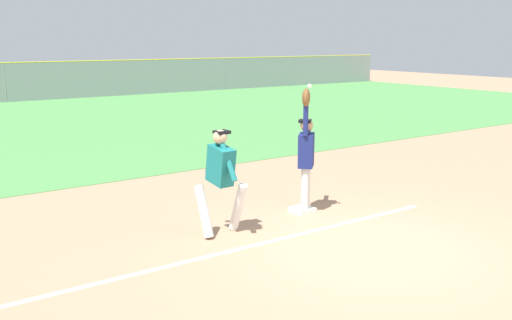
{
  "coord_description": "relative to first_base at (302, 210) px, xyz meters",
  "views": [
    {
      "loc": [
        -6.05,
        -5.69,
        3.1
      ],
      "look_at": [
        -0.54,
        2.19,
        1.05
      ],
      "focal_mm": 39.72,
      "sensor_mm": 36.0,
      "label": 1
    }
  ],
  "objects": [
    {
      "name": "first_base",
      "position": [
        0.0,
        0.0,
        0.0
      ],
      "size": [
        0.39,
        0.39,
        0.08
      ],
      "primitive_type": "cube",
      "rotation": [
        0.0,
        0.0,
        0.04
      ],
      "color": "white",
      "rests_on": "ground_plane"
    },
    {
      "name": "outfield_grass",
      "position": [
        -0.36,
        13.56,
        -0.04
      ],
      "size": [
        51.95,
        18.87,
        0.01
      ],
      "primitive_type": "cube",
      "color": "#4C8C47",
      "rests_on": "ground_plane"
    },
    {
      "name": "runner",
      "position": [
        -1.86,
        -0.19,
        0.96
      ],
      "size": [
        0.74,
        0.84,
        1.72
      ],
      "rotation": [
        0.0,
        0.0,
        0.05
      ],
      "color": "white",
      "rests_on": "ground_plane"
    },
    {
      "name": "outfield_fence",
      "position": [
        -0.36,
        22.99,
        0.96
      ],
      "size": [
        52.03,
        0.08,
        2.0
      ],
      "color": "#93999E",
      "rests_on": "ground_plane"
    },
    {
      "name": "parked_car_green",
      "position": [
        10.77,
        26.43,
        0.63
      ],
      "size": [
        4.57,
        2.46,
        1.25
      ],
      "rotation": [
        0.0,
        0.0,
        0.1
      ],
      "color": "#1E6B33",
      "rests_on": "ground_plane"
    },
    {
      "name": "parked_car_tan",
      "position": [
        5.49,
        26.61,
        0.63
      ],
      "size": [
        4.58,
        2.5,
        1.25
      ],
      "rotation": [
        0.0,
        0.0,
        -0.11
      ],
      "color": "tan",
      "rests_on": "ground_plane"
    },
    {
      "name": "fielder",
      "position": [
        0.04,
        -0.03,
        1.08
      ],
      "size": [
        0.71,
        0.71,
        2.28
      ],
      "rotation": [
        0.0,
        0.0,
        2.35
      ],
      "color": "silver",
      "rests_on": "ground_plane"
    },
    {
      "name": "baseball",
      "position": [
        -0.13,
        -0.3,
        2.29
      ],
      "size": [
        0.07,
        0.07,
        0.07
      ],
      "primitive_type": "sphere",
      "color": "white"
    },
    {
      "name": "chalk_foul_line",
      "position": [
        -4.0,
        -0.9,
        -0.04
      ],
      "size": [
        12.0,
        0.21,
        0.01
      ],
      "primitive_type": "cube",
      "rotation": [
        0.0,
        0.0,
        -0.01
      ],
      "color": "white",
      "rests_on": "ground_plane"
    },
    {
      "name": "ground_plane",
      "position": [
        -0.36,
        -1.99,
        -0.04
      ],
      "size": [
        77.0,
        77.0,
        0.0
      ],
      "primitive_type": "plane",
      "color": "tan"
    }
  ]
}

